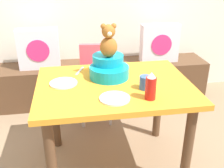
# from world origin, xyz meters

# --- Properties ---
(ground_plane) EXTENTS (8.00, 8.00, 0.00)m
(ground_plane) POSITION_xyz_m (0.00, 0.00, 0.00)
(ground_plane) COLOR #8C7256
(window_bench) EXTENTS (2.60, 0.44, 0.46)m
(window_bench) POSITION_xyz_m (0.00, 1.17, 0.23)
(window_bench) COLOR brown
(window_bench) RESTS_ON ground_plane
(pillow_floral_left) EXTENTS (0.44, 0.15, 0.44)m
(pillow_floral_left) POSITION_xyz_m (-0.64, 1.15, 0.68)
(pillow_floral_left) COLOR silver
(pillow_floral_left) RESTS_ON window_bench
(pillow_floral_right) EXTENTS (0.44, 0.15, 0.44)m
(pillow_floral_right) POSITION_xyz_m (0.73, 1.15, 0.68)
(pillow_floral_right) COLOR silver
(pillow_floral_right) RESTS_ON window_bench
(dining_table) EXTENTS (1.12, 0.84, 0.74)m
(dining_table) POSITION_xyz_m (0.00, 0.00, 0.62)
(dining_table) COLOR orange
(dining_table) RESTS_ON ground_plane
(highchair) EXTENTS (0.35, 0.48, 0.79)m
(highchair) POSITION_xyz_m (-0.07, 0.73, 0.52)
(highchair) COLOR #D84C59
(highchair) RESTS_ON ground_plane
(infant_seat_teal) EXTENTS (0.30, 0.33, 0.16)m
(infant_seat_teal) POSITION_xyz_m (-0.02, 0.14, 0.81)
(infant_seat_teal) COLOR #0F93AE
(infant_seat_teal) RESTS_ON dining_table
(teddy_bear) EXTENTS (0.13, 0.12, 0.25)m
(teddy_bear) POSITION_xyz_m (-0.02, 0.14, 1.02)
(teddy_bear) COLOR #9E5E24
(teddy_bear) RESTS_ON infant_seat_teal
(ketchup_bottle) EXTENTS (0.07, 0.07, 0.18)m
(ketchup_bottle) POSITION_xyz_m (0.19, -0.27, 0.83)
(ketchup_bottle) COLOR red
(ketchup_bottle) RESTS_ON dining_table
(coffee_mug) EXTENTS (0.12, 0.08, 0.09)m
(coffee_mug) POSITION_xyz_m (0.20, -0.12, 0.79)
(coffee_mug) COLOR #335999
(coffee_mug) RESTS_ON dining_table
(dinner_plate_near) EXTENTS (0.20, 0.20, 0.01)m
(dinner_plate_near) POSITION_xyz_m (-0.04, -0.24, 0.75)
(dinner_plate_near) COLOR white
(dinner_plate_near) RESTS_ON dining_table
(dinner_plate_far) EXTENTS (0.20, 0.20, 0.01)m
(dinner_plate_far) POSITION_xyz_m (-0.37, 0.05, 0.75)
(dinner_plate_far) COLOR white
(dinner_plate_far) RESTS_ON dining_table
(table_fork) EXTENTS (0.08, 0.16, 0.01)m
(table_fork) POSITION_xyz_m (-0.24, 0.28, 0.74)
(table_fork) COLOR silver
(table_fork) RESTS_ON dining_table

